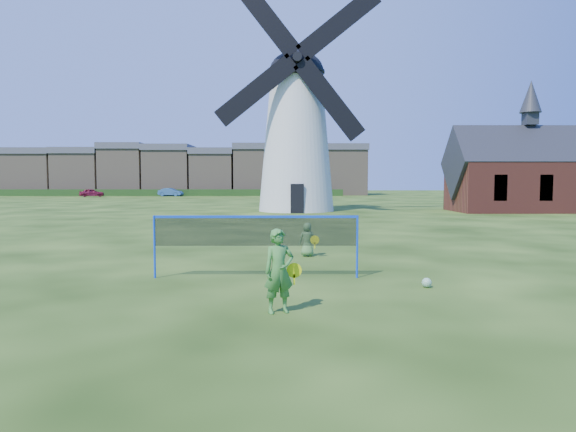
# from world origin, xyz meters

# --- Properties ---
(ground) EXTENTS (220.00, 220.00, 0.00)m
(ground) POSITION_xyz_m (0.00, 0.00, 0.00)
(ground) COLOR black
(ground) RESTS_ON ground
(windmill) EXTENTS (12.16, 5.86, 17.40)m
(windmill) POSITION_xyz_m (1.03, 27.68, 6.17)
(windmill) COLOR silver
(windmill) RESTS_ON ground
(chapel) EXTENTS (11.78, 5.71, 9.96)m
(chapel) POSITION_xyz_m (18.80, 26.77, 2.80)
(chapel) COLOR brown
(chapel) RESTS_ON ground
(badminton_net) EXTENTS (5.05, 0.05, 1.55)m
(badminton_net) POSITION_xyz_m (-0.59, -0.03, 1.14)
(badminton_net) COLOR blue
(badminton_net) RESTS_ON ground
(player_girl) EXTENTS (0.75, 0.53, 1.54)m
(player_girl) POSITION_xyz_m (0.01, -3.38, 0.77)
(player_girl) COLOR #408635
(player_girl) RESTS_ON ground
(player_boy) EXTENTS (0.64, 0.42, 1.07)m
(player_boy) POSITION_xyz_m (0.84, 3.59, 0.54)
(player_boy) COLOR #568D44
(player_boy) RESTS_ON ground
(play_ball) EXTENTS (0.22, 0.22, 0.22)m
(play_ball) POSITION_xyz_m (3.32, -1.19, 0.11)
(play_ball) COLOR green
(play_ball) RESTS_ON ground
(terraced_houses) EXTENTS (65.47, 8.40, 8.30)m
(terraced_houses) POSITION_xyz_m (-19.13, 72.00, 3.93)
(terraced_houses) COLOR gray
(terraced_houses) RESTS_ON ground
(hedge) EXTENTS (62.00, 0.80, 1.00)m
(hedge) POSITION_xyz_m (-22.00, 66.00, 0.50)
(hedge) COLOR #193814
(hedge) RESTS_ON ground
(car_left) EXTENTS (3.69, 2.42, 1.17)m
(car_left) POSITION_xyz_m (-27.84, 62.09, 0.58)
(car_left) COLOR maroon
(car_left) RESTS_ON ground
(car_right) EXTENTS (3.85, 2.00, 1.21)m
(car_right) POSITION_xyz_m (-17.00, 64.75, 0.60)
(car_right) COLOR #2B5282
(car_right) RESTS_ON ground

